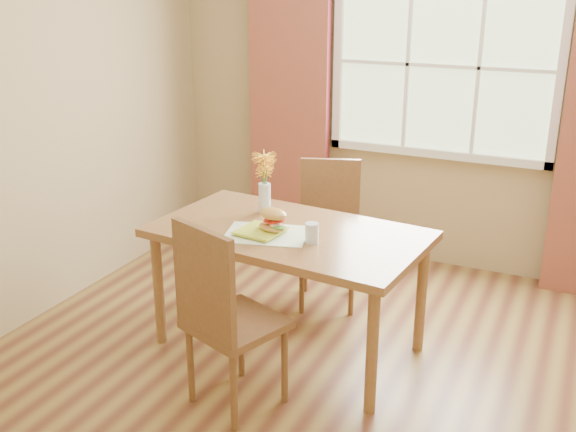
{
  "coord_description": "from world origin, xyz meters",
  "views": [
    {
      "loc": [
        1.04,
        -2.94,
        2.1
      ],
      "look_at": [
        -0.44,
        0.23,
        0.85
      ],
      "focal_mm": 42.0,
      "sensor_mm": 36.0,
      "label": 1
    }
  ],
  "objects_px": {
    "chair_near": "(222,311)",
    "chair_far": "(329,226)",
    "dining_table": "(289,242)",
    "croissant_sandwich": "(273,220)",
    "flower_vase": "(265,175)",
    "water_glass": "(312,233)"
  },
  "relations": [
    {
      "from": "chair_far",
      "to": "dining_table",
      "type": "bearing_deg",
      "value": -107.2
    },
    {
      "from": "dining_table",
      "to": "water_glass",
      "type": "height_order",
      "value": "water_glass"
    },
    {
      "from": "dining_table",
      "to": "croissant_sandwich",
      "type": "relative_size",
      "value": 7.77
    },
    {
      "from": "water_glass",
      "to": "flower_vase",
      "type": "bearing_deg",
      "value": 143.93
    },
    {
      "from": "croissant_sandwich",
      "to": "chair_far",
      "type": "bearing_deg",
      "value": 105.79
    },
    {
      "from": "chair_far",
      "to": "water_glass",
      "type": "xyz_separation_m",
      "value": [
        0.22,
        -0.82,
        0.27
      ]
    },
    {
      "from": "chair_far",
      "to": "flower_vase",
      "type": "xyz_separation_m",
      "value": [
        -0.23,
        -0.49,
        0.45
      ]
    },
    {
      "from": "chair_near",
      "to": "croissant_sandwich",
      "type": "xyz_separation_m",
      "value": [
        -0.02,
        0.61,
        0.27
      ]
    },
    {
      "from": "water_glass",
      "to": "flower_vase",
      "type": "relative_size",
      "value": 0.29
    },
    {
      "from": "dining_table",
      "to": "chair_far",
      "type": "xyz_separation_m",
      "value": [
        -0.03,
        0.7,
        -0.14
      ]
    },
    {
      "from": "dining_table",
      "to": "chair_far",
      "type": "relative_size",
      "value": 1.67
    },
    {
      "from": "croissant_sandwich",
      "to": "dining_table",
      "type": "bearing_deg",
      "value": 78.9
    },
    {
      "from": "chair_far",
      "to": "croissant_sandwich",
      "type": "xyz_separation_m",
      "value": [
        -0.02,
        -0.79,
        0.3
      ]
    },
    {
      "from": "water_glass",
      "to": "croissant_sandwich",
      "type": "bearing_deg",
      "value": 174.19
    },
    {
      "from": "dining_table",
      "to": "chair_far",
      "type": "distance_m",
      "value": 0.71
    },
    {
      "from": "croissant_sandwich",
      "to": "flower_vase",
      "type": "bearing_deg",
      "value": 141.44
    },
    {
      "from": "chair_far",
      "to": "croissant_sandwich",
      "type": "bearing_deg",
      "value": -111.18
    },
    {
      "from": "flower_vase",
      "to": "water_glass",
      "type": "bearing_deg",
      "value": -36.07
    },
    {
      "from": "chair_far",
      "to": "flower_vase",
      "type": "relative_size",
      "value": 2.54
    },
    {
      "from": "chair_near",
      "to": "chair_far",
      "type": "xyz_separation_m",
      "value": [
        0.0,
        1.4,
        -0.03
      ]
    },
    {
      "from": "dining_table",
      "to": "croissant_sandwich",
      "type": "distance_m",
      "value": 0.19
    },
    {
      "from": "chair_near",
      "to": "flower_vase",
      "type": "xyz_separation_m",
      "value": [
        -0.22,
        0.91,
        0.42
      ]
    }
  ]
}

